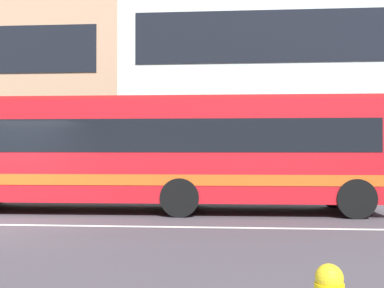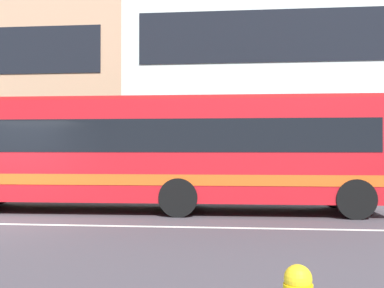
% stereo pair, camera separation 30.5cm
% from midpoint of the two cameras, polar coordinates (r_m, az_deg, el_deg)
% --- Properties ---
extents(hedge_row_far, '(16.60, 1.10, 0.76)m').
position_cam_midpoint_polar(hedge_row_far, '(17.77, -12.43, -5.04)').
color(hedge_row_far, '#1E6425').
rests_on(hedge_row_far, ground_plane).
extents(apartment_block_right, '(20.54, 8.76, 11.50)m').
position_cam_midpoint_polar(apartment_block_right, '(25.31, 17.75, 8.48)').
color(apartment_block_right, silver).
rests_on(apartment_block_right, ground_plane).
extents(transit_bus, '(12.50, 2.70, 3.15)m').
position_cam_midpoint_polar(transit_bus, '(12.99, -3.89, -0.65)').
color(transit_bus, red).
rests_on(transit_bus, ground_plane).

